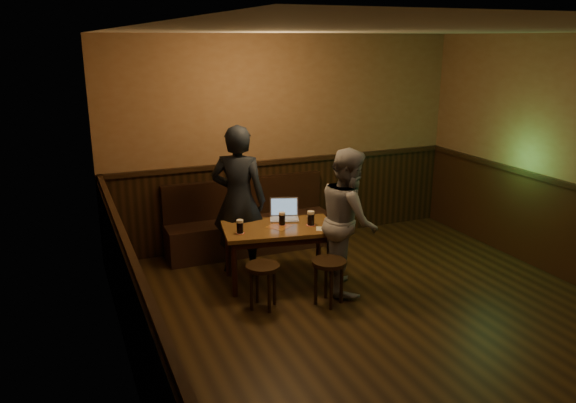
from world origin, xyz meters
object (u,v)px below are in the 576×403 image
at_px(pub_table, 279,234).
at_px(stool_right, 329,269).
at_px(bench, 249,228).
at_px(person_suit, 239,200).
at_px(laptop, 284,214).
at_px(pint_left, 240,226).
at_px(pint_mid, 282,219).
at_px(pint_right, 311,218).
at_px(person_grey, 348,220).
at_px(stool_left, 263,273).

xyz_separation_m(pub_table, stool_right, (0.27, -0.74, -0.19)).
height_order(bench, person_suit, person_suit).
distance_m(stool_right, laptop, 1.05).
height_order(pint_left, laptop, laptop).
xyz_separation_m(pub_table, pint_left, (-0.48, -0.05, 0.17)).
bearing_deg(pint_mid, pint_right, -23.87).
xyz_separation_m(bench, pint_mid, (0.05, -1.06, 0.44)).
relative_size(pint_mid, person_suit, 0.09).
xyz_separation_m(stool_right, pint_right, (0.09, 0.65, 0.36)).
height_order(stool_right, pint_mid, pint_mid).
height_order(bench, pint_mid, bench).
bearing_deg(person_suit, pint_left, 105.04).
bearing_deg(pub_table, laptop, 65.75).
xyz_separation_m(bench, laptop, (0.17, -0.84, 0.43)).
bearing_deg(pub_table, person_grey, -25.16).
distance_m(pub_table, stool_right, 0.81).
xyz_separation_m(pint_right, person_suit, (-0.68, 0.57, 0.14)).
bearing_deg(stool_left, laptop, 54.58).
distance_m(bench, pint_right, 1.32).
distance_m(stool_right, person_grey, 0.63).
height_order(pint_mid, person_grey, person_grey).
xyz_separation_m(bench, stool_left, (-0.40, -1.65, 0.08)).
bearing_deg(pint_left, pint_mid, 9.10).
bearing_deg(person_suit, pint_right, 172.06).
distance_m(bench, person_suit, 0.92).
distance_m(bench, stool_left, 1.70).
bearing_deg(pint_right, laptop, 118.39).
bearing_deg(stool_left, bench, 76.22).
bearing_deg(bench, person_grey, -67.31).
bearing_deg(pint_mid, person_suit, 131.19).
bearing_deg(pint_left, bench, 67.17).
height_order(pub_table, pint_right, pint_right).
height_order(stool_right, pint_left, pint_left).
xyz_separation_m(stool_left, person_grey, (1.05, 0.10, 0.42)).
relative_size(bench, person_suit, 1.22).
height_order(pub_table, laptop, laptop).
bearing_deg(laptop, stool_left, -105.47).
distance_m(pint_mid, laptop, 0.24).
height_order(stool_left, stool_right, stool_right).
height_order(pub_table, pint_left, pint_left).
bearing_deg(laptop, bench, 121.24).
bearing_deg(person_suit, stool_left, 117.36).
bearing_deg(laptop, pub_table, -104.14).
xyz_separation_m(pint_left, person_suit, (0.16, 0.52, 0.15)).
relative_size(stool_left, pint_left, 3.08).
relative_size(stool_left, laptop, 1.18).
relative_size(bench, pint_right, 12.98).
distance_m(pub_table, pint_mid, 0.18).
xyz_separation_m(pint_mid, pint_right, (0.30, -0.13, 0.01)).
bearing_deg(stool_right, pub_table, 110.00).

